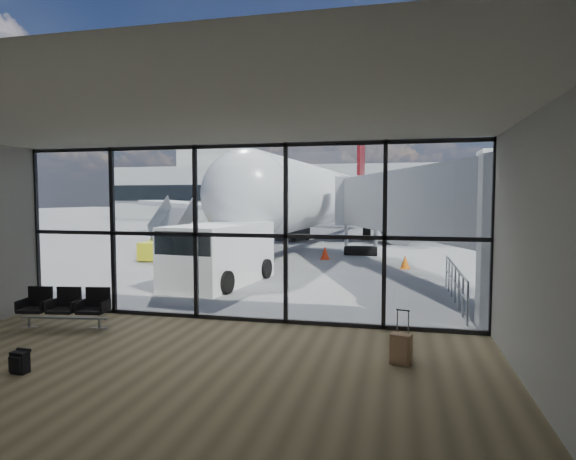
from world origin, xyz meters
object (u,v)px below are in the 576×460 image
at_px(backpack, 19,362).
at_px(suitcase, 401,349).
at_px(mobile_stairs, 168,247).
at_px(seating_row, 66,305).
at_px(airliner, 330,198).
at_px(belt_loader, 294,233).
at_px(service_van, 218,253).

height_order(backpack, suitcase, suitcase).
xyz_separation_m(backpack, mobile_stairs, (-5.18, 15.84, 0.41)).
distance_m(seating_row, backpack, 3.25).
xyz_separation_m(backpack, suitcase, (6.63, 1.99, 0.10)).
xyz_separation_m(airliner, belt_loader, (-2.27, -2.89, -2.66)).
bearing_deg(mobile_stairs, service_van, -52.98).
bearing_deg(suitcase, airliner, 116.69).
xyz_separation_m(service_van, mobile_stairs, (-5.34, 6.53, -0.50)).
height_order(seating_row, service_van, service_van).
distance_m(airliner, service_van, 21.59).
bearing_deg(mobile_stairs, belt_loader, 68.90).
distance_m(seating_row, mobile_stairs, 13.45).
bearing_deg(seating_row, belt_loader, 80.56).
bearing_deg(airliner, seating_row, -91.71).
bearing_deg(airliner, backpack, -88.77).
distance_m(seating_row, service_van, 6.56).
bearing_deg(backpack, airliner, 90.51).
relative_size(suitcase, service_van, 0.20).
relative_size(backpack, suitcase, 0.42).
height_order(seating_row, belt_loader, belt_loader).
bearing_deg(belt_loader, airliner, 73.88).
height_order(backpack, belt_loader, belt_loader).
height_order(seating_row, mobile_stairs, mobile_stairs).
bearing_deg(service_van, belt_loader, 101.25).
xyz_separation_m(seating_row, service_van, (1.48, 6.36, 0.60)).
relative_size(seating_row, service_van, 0.41).
bearing_deg(seating_row, mobile_stairs, 97.80).
bearing_deg(belt_loader, mobile_stairs, -86.83).
bearing_deg(service_van, suitcase, -41.07).
xyz_separation_m(suitcase, belt_loader, (-7.70, 25.89, 0.24)).
height_order(service_van, mobile_stairs, mobile_stairs).
xyz_separation_m(suitcase, mobile_stairs, (-11.81, 13.85, 0.31)).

